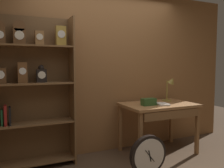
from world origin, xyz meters
TOP-DOWN VIEW (x-y plane):
  - back_wood_panel at (0.00, 1.33)m, footprint 4.80×0.05m
  - bookshelf at (-1.18, 1.15)m, footprint 1.11×0.32m
  - workbench at (0.71, 0.86)m, footprint 1.13×0.73m
  - desk_lamp at (1.03, 1.01)m, footprint 0.21×0.21m
  - toolbox_small at (0.48, 0.81)m, footprint 0.22×0.11m
  - open_repair_manual at (0.70, 0.75)m, footprint 0.21×0.25m
  - round_clock_large at (0.11, 0.24)m, footprint 0.50×0.11m

SIDE VIEW (x-z plane):
  - round_clock_large at x=0.11m, z-range 0.00..0.54m
  - workbench at x=0.71m, z-range 0.30..1.09m
  - open_repair_manual at x=0.70m, z-range 0.79..0.82m
  - toolbox_small at x=0.48m, z-range 0.79..0.90m
  - desk_lamp at x=1.03m, z-range 0.83..1.25m
  - bookshelf at x=-1.18m, z-range 0.07..2.12m
  - back_wood_panel at x=0.00m, z-range 0.00..2.60m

